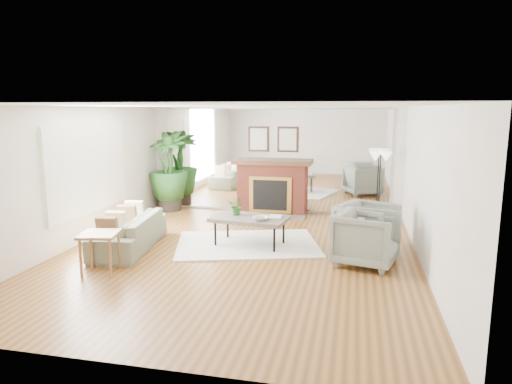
% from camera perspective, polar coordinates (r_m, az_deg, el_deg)
% --- Properties ---
extents(ground, '(7.00, 7.00, 0.00)m').
position_cam_1_polar(ground, '(7.82, -2.42, -7.91)').
color(ground, brown).
rests_on(ground, ground).
extents(wall_left, '(0.02, 7.00, 2.50)m').
position_cam_1_polar(wall_left, '(8.77, -21.74, 1.75)').
color(wall_left, white).
rests_on(wall_left, ground).
extents(wall_right, '(0.02, 7.00, 2.50)m').
position_cam_1_polar(wall_right, '(7.36, 20.63, 0.31)').
color(wall_right, white).
rests_on(wall_right, ground).
extents(wall_back, '(6.00, 0.02, 2.50)m').
position_cam_1_polar(wall_back, '(10.91, 2.21, 4.00)').
color(wall_back, white).
rests_on(wall_back, ground).
extents(mirror_panel, '(5.40, 0.04, 2.40)m').
position_cam_1_polar(mirror_panel, '(10.89, 2.19, 3.99)').
color(mirror_panel, silver).
rests_on(mirror_panel, wall_back).
extents(window_panel, '(0.04, 2.40, 1.50)m').
position_cam_1_polar(window_panel, '(9.08, -20.22, 2.75)').
color(window_panel, '#B2E09E').
rests_on(window_panel, wall_left).
extents(fireplace, '(1.85, 0.83, 2.05)m').
position_cam_1_polar(fireplace, '(10.76, 1.97, 0.75)').
color(fireplace, maroon).
rests_on(fireplace, ground).
extents(area_rug, '(2.94, 2.46, 0.03)m').
position_cam_1_polar(area_rug, '(8.40, -1.10, -6.50)').
color(area_rug, silver).
rests_on(area_rug, ground).
extents(coffee_table, '(1.43, 0.95, 0.53)m').
position_cam_1_polar(coffee_table, '(8.22, -0.79, -3.44)').
color(coffee_table, '#6B5F54').
rests_on(coffee_table, ground).
extents(sofa, '(1.05, 2.10, 0.59)m').
position_cam_1_polar(sofa, '(8.43, -15.55, -4.85)').
color(sofa, slate).
rests_on(sofa, ground).
extents(armchair_back, '(1.22, 1.20, 0.85)m').
position_cam_1_polar(armchair_back, '(8.15, 13.67, -4.34)').
color(armchair_back, gray).
rests_on(armchair_back, ground).
extents(armchair_front, '(1.14, 1.13, 0.86)m').
position_cam_1_polar(armchair_front, '(7.46, 13.65, -5.66)').
color(armchair_front, gray).
rests_on(armchair_front, ground).
extents(side_table, '(0.64, 0.64, 0.62)m').
position_cam_1_polar(side_table, '(7.27, -18.97, -5.62)').
color(side_table, olive).
rests_on(side_table, ground).
extents(potted_ficus, '(1.09, 1.09, 1.93)m').
position_cam_1_polar(potted_ficus, '(11.28, -10.86, 2.93)').
color(potted_ficus, black).
rests_on(potted_ficus, ground).
extents(floor_lamp, '(0.50, 0.28, 1.53)m').
position_cam_1_polar(floor_lamp, '(10.31, 15.29, 3.62)').
color(floor_lamp, black).
rests_on(floor_lamp, ground).
extents(tabletop_plant, '(0.32, 0.29, 0.33)m').
position_cam_1_polar(tabletop_plant, '(8.35, -2.43, -1.76)').
color(tabletop_plant, '#2F6425').
rests_on(tabletop_plant, coffee_table).
extents(fruit_bowl, '(0.30, 0.30, 0.07)m').
position_cam_1_polar(fruit_bowl, '(7.96, 0.54, -3.32)').
color(fruit_bowl, olive).
rests_on(fruit_bowl, coffee_table).
extents(book, '(0.24, 0.32, 0.02)m').
position_cam_1_polar(book, '(8.19, 1.64, -3.09)').
color(book, olive).
rests_on(book, coffee_table).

